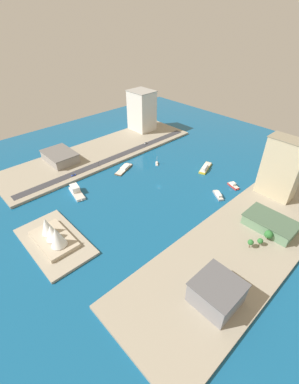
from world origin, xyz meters
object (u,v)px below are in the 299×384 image
(yacht_sleek_gray, at_px, (218,195))
(warehouse_low_gray, at_px, (217,293))
(barge_flat_brown, at_px, (124,169))
(hotel_broad_white, at_px, (142,110))
(traffic_light_waterfront, at_px, (98,163))
(sailboat_small_white, at_px, (157,164))
(tugboat_red, at_px, (233,185))
(office_block_beige, at_px, (281,168))
(ferry_yellow_fast, at_px, (205,168))
(ferry_white_commuter, at_px, (76,191))
(terminal_long_green, at_px, (270,223))
(carpark_squat_concrete, at_px, (60,156))
(opera_landmark, at_px, (53,235))
(hatchback_blue, at_px, (73,175))
(sedan_silver, at_px, (146,143))

(yacht_sleek_gray, relative_size, warehouse_low_gray, 0.61)
(barge_flat_brown, bearing_deg, hotel_broad_white, -52.08)
(traffic_light_waterfront, bearing_deg, sailboat_small_white, -123.99)
(sailboat_small_white, distance_m, tugboat_red, 86.85)
(warehouse_low_gray, relative_size, office_block_beige, 0.48)
(ferry_yellow_fast, xyz_separation_m, tugboat_red, (-39.78, 7.31, -0.32))
(ferry_white_commuter, bearing_deg, sailboat_small_white, -97.13)
(terminal_long_green, relative_size, carpark_squat_concrete, 0.95)
(tugboat_red, relative_size, office_block_beige, 0.26)
(carpark_squat_concrete, bearing_deg, warehouse_low_gray, 175.77)
(tugboat_red, distance_m, opera_landmark, 170.81)
(tugboat_red, distance_m, hatchback_blue, 161.64)
(hatchback_blue, distance_m, sedan_silver, 105.76)
(carpark_squat_concrete, bearing_deg, sedan_silver, -108.40)
(barge_flat_brown, distance_m, ferry_yellow_fast, 88.22)
(tugboat_red, bearing_deg, ferry_white_commuter, 51.15)
(opera_landmark, bearing_deg, tugboat_red, -107.01)
(terminal_long_green, bearing_deg, office_block_beige, -67.61)
(sailboat_small_white, xyz_separation_m, opera_landmark, (-33.70, 139.72, 7.94))
(carpark_squat_concrete, bearing_deg, yacht_sleek_gray, -154.57)
(ferry_white_commuter, xyz_separation_m, terminal_long_green, (-147.98, -85.52, 4.26))
(sailboat_small_white, relative_size, hotel_broad_white, 0.20)
(sedan_silver, bearing_deg, ferry_yellow_fast, -175.01)
(yacht_sleek_gray, xyz_separation_m, opera_landmark, (48.85, 138.99, 7.22))
(ferry_white_commuter, xyz_separation_m, yacht_sleek_gray, (-94.44, -94.36, -1.18))
(terminal_long_green, distance_m, hotel_broad_white, 229.40)
(barge_flat_brown, xyz_separation_m, sailboat_small_white, (-16.06, -33.99, -0.27))
(carpark_squat_concrete, distance_m, sedan_silver, 105.12)
(yacht_sleek_gray, relative_size, terminal_long_green, 0.42)
(tugboat_red, xyz_separation_m, sedan_silver, (127.30, 0.34, 1.87))
(ferry_yellow_fast, relative_size, hotel_broad_white, 0.51)
(ferry_white_commuter, height_order, ferry_yellow_fast, ferry_white_commuter)
(terminal_long_green, bearing_deg, hotel_broad_white, -15.83)
(tugboat_red, bearing_deg, carpark_squat_concrete, 31.93)
(sedan_silver, bearing_deg, sailboat_small_white, 152.10)
(warehouse_low_gray, xyz_separation_m, hatchback_blue, (182.47, -10.36, -7.04))
(hotel_broad_white, bearing_deg, hatchback_blue, 108.48)
(hotel_broad_white, relative_size, carpark_squat_concrete, 1.31)
(hotel_broad_white, xyz_separation_m, office_block_beige, (-200.75, 16.26, 1.26))
(warehouse_low_gray, distance_m, hatchback_blue, 182.90)
(ferry_yellow_fast, distance_m, traffic_light_waterfront, 115.99)
(yacht_sleek_gray, xyz_separation_m, warehouse_low_gray, (-61.49, 92.13, 8.87))
(barge_flat_brown, bearing_deg, traffic_light_waterfront, 44.16)
(yacht_sleek_gray, relative_size, tugboat_red, 1.12)
(hotel_broad_white, xyz_separation_m, hatchback_blue, (-45.18, 135.22, -25.37))
(barge_flat_brown, bearing_deg, warehouse_low_gray, 159.81)
(traffic_light_waterfront, bearing_deg, ferry_white_commuter, 119.90)
(hotel_broad_white, xyz_separation_m, carpark_squat_concrete, (-6.78, 129.24, -20.99))
(ferry_white_commuter, bearing_deg, terminal_long_green, -149.97)
(terminal_long_green, bearing_deg, tugboat_red, -32.19)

